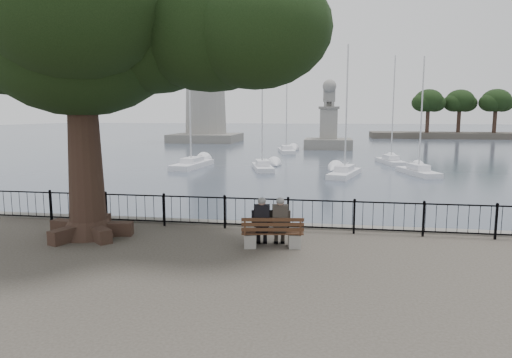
% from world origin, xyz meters
% --- Properties ---
extents(harbor, '(260.00, 260.00, 1.20)m').
position_xyz_m(harbor, '(0.00, 3.00, -0.50)').
color(harbor, slate).
rests_on(harbor, ground).
extents(railing, '(22.06, 0.06, 1.00)m').
position_xyz_m(railing, '(0.00, 2.50, 0.56)').
color(railing, black).
rests_on(railing, ground).
extents(bench, '(1.72, 0.74, 0.88)m').
position_xyz_m(bench, '(0.75, 0.66, 0.31)').
color(bench, gray).
rests_on(bench, ground).
extents(person_left, '(0.45, 0.73, 1.39)m').
position_xyz_m(person_left, '(0.45, 0.71, 0.64)').
color(person_left, black).
rests_on(person_left, ground).
extents(person_right, '(0.45, 0.73, 1.39)m').
position_xyz_m(person_right, '(0.94, 0.78, 0.64)').
color(person_right, '#2A2621').
rests_on(person_right, ground).
extents(tree, '(11.52, 8.04, 9.41)m').
position_xyz_m(tree, '(-3.92, 1.14, 6.19)').
color(tree, black).
rests_on(tree, ground).
extents(lighthouse, '(10.60, 10.60, 32.26)m').
position_xyz_m(lighthouse, '(-18.00, 62.00, 12.65)').
color(lighthouse, slate).
rests_on(lighthouse, ground).
extents(lion_monument, '(6.16, 6.16, 9.05)m').
position_xyz_m(lion_monument, '(2.00, 49.93, 1.28)').
color(lion_monument, slate).
rests_on(lion_monument, ground).
extents(sailboat_b, '(2.57, 5.12, 10.87)m').
position_xyz_m(sailboat_b, '(-3.24, 25.80, -0.67)').
color(sailboat_b, white).
rests_on(sailboat_b, ground).
extents(sailboat_c, '(2.75, 5.36, 9.65)m').
position_xyz_m(sailboat_c, '(3.35, 22.88, -0.70)').
color(sailboat_c, white).
rests_on(sailboat_c, ground).
extents(sailboat_d, '(2.71, 5.13, 8.92)m').
position_xyz_m(sailboat_d, '(8.89, 24.69, -0.71)').
color(sailboat_d, white).
rests_on(sailboat_d, ground).
extents(sailboat_e, '(2.32, 6.31, 13.07)m').
position_xyz_m(sailboat_e, '(-9.46, 26.45, -0.64)').
color(sailboat_e, white).
rests_on(sailboat_e, ground).
extents(sailboat_g, '(2.43, 5.12, 9.93)m').
position_xyz_m(sailboat_g, '(7.81, 32.24, -0.69)').
color(sailboat_g, white).
rests_on(sailboat_g, ground).
extents(sailboat_h, '(2.67, 5.77, 13.15)m').
position_xyz_m(sailboat_h, '(-2.88, 42.86, -0.62)').
color(sailboat_h, white).
rests_on(sailboat_h, ground).
extents(far_shore, '(30.00, 8.60, 9.18)m').
position_xyz_m(far_shore, '(25.54, 79.46, 3.00)').
color(far_shore, '#3F3A32').
rests_on(far_shore, ground).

